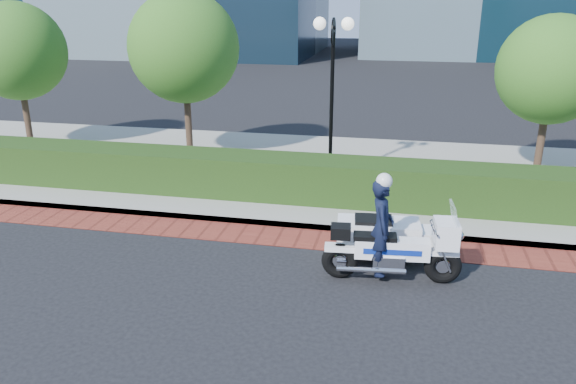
% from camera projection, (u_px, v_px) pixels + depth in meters
% --- Properties ---
extents(ground, '(120.00, 120.00, 0.00)m').
position_uv_depth(ground, '(240.00, 266.00, 10.66)').
color(ground, black).
rests_on(ground, ground).
extents(brick_strip, '(60.00, 1.00, 0.01)m').
position_uv_depth(brick_strip, '(260.00, 235.00, 12.04)').
color(brick_strip, maroon).
rests_on(brick_strip, ground).
extents(sidewalk, '(60.00, 8.00, 0.15)m').
position_uv_depth(sidewalk, '(299.00, 171.00, 16.17)').
color(sidewalk, gray).
rests_on(sidewalk, ground).
extents(hedge_main, '(18.00, 1.20, 1.00)m').
position_uv_depth(hedge_main, '(281.00, 177.00, 13.77)').
color(hedge_main, black).
rests_on(hedge_main, sidewalk).
extents(lamppost, '(1.02, 0.70, 4.21)m').
position_uv_depth(lamppost, '(332.00, 74.00, 14.29)').
color(lamppost, black).
rests_on(lamppost, sidewalk).
extents(tree_a, '(3.00, 3.00, 4.58)m').
position_uv_depth(tree_a, '(17.00, 51.00, 17.32)').
color(tree_a, '#332319').
rests_on(tree_a, sidewalk).
extents(tree_b, '(3.20, 3.20, 4.89)m').
position_uv_depth(tree_b, '(184.00, 48.00, 16.19)').
color(tree_b, '#332319').
rests_on(tree_b, sidewalk).
extents(tree_c, '(2.80, 2.80, 4.30)m').
position_uv_depth(tree_c, '(552.00, 70.00, 14.40)').
color(tree_c, '#332319').
rests_on(tree_c, sidewalk).
extents(police_motorcycle, '(2.50, 1.77, 2.02)m').
position_uv_depth(police_motorcycle, '(385.00, 237.00, 10.26)').
color(police_motorcycle, black).
rests_on(police_motorcycle, ground).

